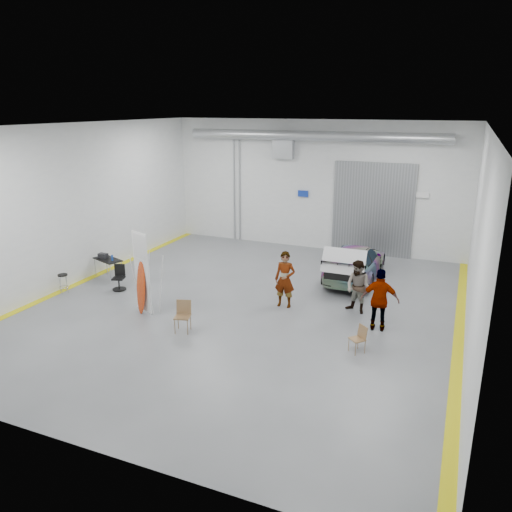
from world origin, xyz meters
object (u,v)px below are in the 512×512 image
at_px(sedan_car, 355,262).
at_px(folding_chair_far, 357,344).
at_px(surfboard_display, 143,280).
at_px(person_a, 285,279).
at_px(person_b, 358,287).
at_px(office_chair, 120,279).
at_px(shop_stool, 64,284).
at_px(person_c, 380,300).
at_px(folding_chair_near, 183,322).
at_px(work_table, 107,259).

relative_size(sedan_car, folding_chair_far, 5.95).
xyz_separation_m(surfboard_display, folding_chair_far, (6.99, 0.05, -0.94)).
distance_m(person_a, person_b, 2.43).
bearing_deg(office_chair, shop_stool, -165.38).
height_order(person_c, folding_chair_near, person_c).
bearing_deg(person_c, person_b, -57.86).
distance_m(sedan_car, work_table, 9.84).
bearing_deg(sedan_car, office_chair, 30.67).
height_order(sedan_car, work_table, sedan_car).
height_order(person_b, shop_stool, person_b).
distance_m(person_c, folding_chair_near, 6.00).
bearing_deg(folding_chair_near, person_b, 21.28).
xyz_separation_m(sedan_car, person_c, (1.70, -4.49, 0.31)).
distance_m(person_b, folding_chair_far, 2.93).
bearing_deg(work_table, surfboard_display, -35.06).
bearing_deg(folding_chair_far, surfboard_display, -137.59).
relative_size(surfboard_display, shop_stool, 4.08).
height_order(person_a, person_c, person_c).
bearing_deg(office_chair, work_table, 126.60).
relative_size(person_c, folding_chair_far, 2.53).
bearing_deg(shop_stool, person_c, 6.60).
relative_size(sedan_car, work_table, 3.36).
height_order(person_c, office_chair, person_c).
bearing_deg(person_b, surfboard_display, -132.96).
bearing_deg(work_table, office_chair, -35.19).
bearing_deg(person_c, shop_stool, -0.12).
height_order(surfboard_display, shop_stool, surfboard_display).
distance_m(person_a, folding_chair_near, 3.83).
xyz_separation_m(person_a, folding_chair_far, (2.98, -2.35, -0.73)).
bearing_deg(folding_chair_near, folding_chair_far, -8.34).
relative_size(person_c, office_chair, 2.09).
bearing_deg(folding_chair_far, work_table, -150.92).
distance_m(shop_stool, work_table, 2.08).
bearing_deg(shop_stool, work_table, 79.59).
bearing_deg(surfboard_display, folding_chair_near, 1.46).
xyz_separation_m(person_b, work_table, (-9.90, -0.38, -0.11)).
xyz_separation_m(person_b, folding_chair_near, (-4.55, -3.52, -0.60)).
height_order(person_b, person_c, person_c).
bearing_deg(person_c, office_chair, -5.46).
xyz_separation_m(surfboard_display, folding_chair_near, (1.84, -0.68, -0.89)).
bearing_deg(sedan_car, person_b, 103.01).
bearing_deg(folding_chair_far, folding_chair_near, -129.88).
relative_size(person_b, folding_chair_near, 1.87).
bearing_deg(office_chair, person_c, -16.95).
distance_m(shop_stool, office_chair, 2.00).
height_order(surfboard_display, folding_chair_far, surfboard_display).
height_order(person_b, folding_chair_near, person_b).
bearing_deg(person_b, shop_stool, -143.79).
xyz_separation_m(surfboard_display, office_chair, (-2.19, 1.53, -0.77)).
bearing_deg(surfboard_display, person_b, 45.77).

